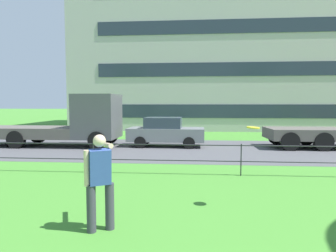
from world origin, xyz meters
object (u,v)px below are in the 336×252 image
Objects in this scene: frisbee at (253,128)px; flatbed_truck_far_right at (71,123)px; apartment_building_background at (259,59)px; car_grey_right at (166,132)px; person_thrower at (100,179)px.

flatbed_truck_far_right is (-7.72, 8.83, -0.52)m from frisbee.
car_grey_right is at bearing -117.69° from apartment_building_background.
car_grey_right is (5.05, 0.31, -0.44)m from flatbed_truck_far_right.
flatbed_truck_far_right is at bearing -176.46° from car_grey_right.
flatbed_truck_far_right is 5.08m from car_grey_right.
person_thrower is 11.25m from flatbed_truck_far_right.
apartment_building_background is at bearing 62.31° from car_grey_right.
frisbee is at bearing 24.74° from person_thrower.
person_thrower is 4.52× the size of frisbee.
car_grey_right is (-2.67, 9.14, -0.96)m from frisbee.
flatbed_truck_far_right is 21.82m from apartment_building_background.
car_grey_right is (0.22, 10.47, -0.14)m from person_thrower.
apartment_building_background is (8.58, 26.40, 6.00)m from person_thrower.
flatbed_truck_far_right is 1.81× the size of car_grey_right.
apartment_building_background reaches higher than flatbed_truck_far_right.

